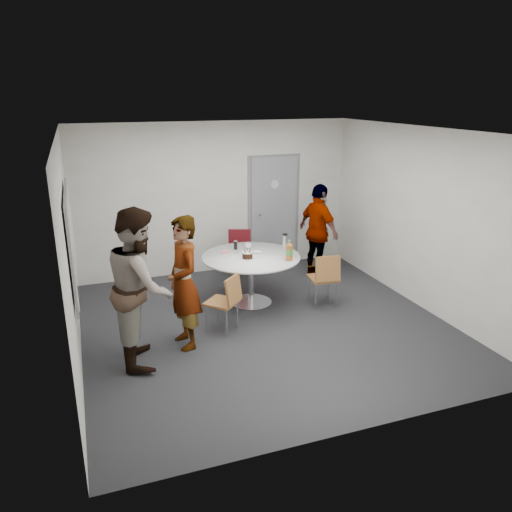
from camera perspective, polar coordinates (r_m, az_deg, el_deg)
name	(u,v)px	position (r m, az deg, el deg)	size (l,w,h in m)	color
floor	(265,325)	(7.20, 1.09, -7.87)	(5.00, 5.00, 0.00)	#242428
ceiling	(267,131)	(6.48, 1.24, 14.10)	(5.00, 5.00, 0.00)	silver
wall_back	(216,198)	(9.03, -4.54, 6.57)	(5.00, 5.00, 0.00)	silver
wall_left	(69,253)	(6.31, -20.58, 0.28)	(5.00, 5.00, 0.00)	silver
wall_right	(421,219)	(7.93, 18.33, 4.06)	(5.00, 5.00, 0.00)	silver
wall_front	(365,305)	(4.60, 12.38, -5.51)	(5.00, 5.00, 0.00)	silver
door	(274,212)	(9.42, 2.02, 5.10)	(1.02, 0.17, 2.12)	gray
whiteboard	(71,240)	(6.47, -20.34, 1.68)	(0.04, 1.90, 1.25)	slate
table	(253,262)	(7.66, -0.35, -0.74)	(1.50, 1.50, 1.10)	white
chair_near_left	(227,298)	(6.83, -3.35, -4.82)	(0.57, 0.57, 0.82)	brown
chair_near_right	(325,275)	(7.66, 7.90, -2.19)	(0.45, 0.48, 0.85)	brown
chair_far	(239,249)	(8.81, -1.90, 0.80)	(0.53, 0.56, 0.87)	#5C1219
person_main	(184,283)	(6.38, -8.26, -3.07)	(0.63, 0.42, 1.74)	#A5C6EA
person_left	(140,286)	(6.11, -13.09, -3.40)	(0.94, 0.73, 1.93)	white
person_right	(318,231)	(8.86, 7.15, 2.84)	(0.98, 0.41, 1.67)	black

